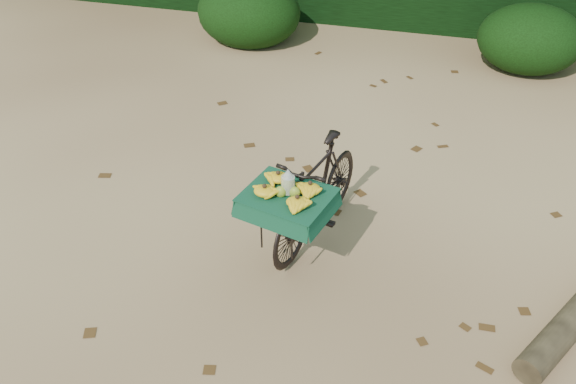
# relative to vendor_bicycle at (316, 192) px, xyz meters

# --- Properties ---
(ground) EXTENTS (80.00, 80.00, 0.00)m
(ground) POSITION_rel_vendor_bicycle_xyz_m (0.75, 0.46, -0.54)
(ground) COLOR tan
(ground) RESTS_ON ground
(vendor_bicycle) EXTENTS (1.04, 1.88, 1.06)m
(vendor_bicycle) POSITION_rel_vendor_bicycle_xyz_m (0.00, 0.00, 0.00)
(vendor_bicycle) COLOR black
(vendor_bicycle) RESTS_ON ground
(bush_clumps) EXTENTS (8.80, 1.70, 0.90)m
(bush_clumps) POSITION_rel_vendor_bicycle_xyz_m (1.25, 4.76, -0.09)
(bush_clumps) COLOR black
(bush_clumps) RESTS_ON ground
(leaf_litter) EXTENTS (7.00, 7.30, 0.01)m
(leaf_litter) POSITION_rel_vendor_bicycle_xyz_m (0.75, 1.11, -0.53)
(leaf_litter) COLOR #472C13
(leaf_litter) RESTS_ON ground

